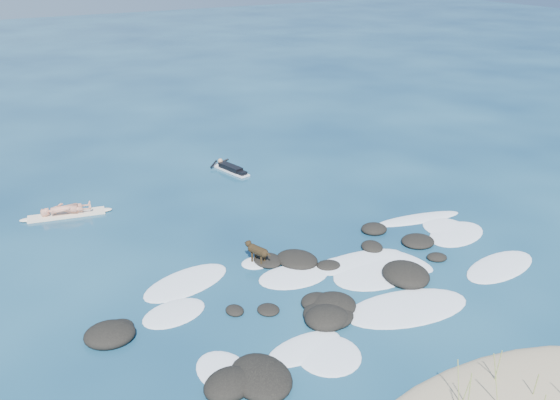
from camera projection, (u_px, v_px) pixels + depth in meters
ground at (316, 271)px, 20.66m from camera, size 160.00×160.00×0.00m
dune_grass at (508, 394)px, 14.11m from camera, size 3.64×1.89×1.23m
reef_rocks at (308, 305)px, 18.53m from camera, size 12.79×6.93×0.61m
breaking_foam at (362, 277)px, 20.27m from camera, size 13.79×7.79×0.12m
standing_surfer_rig at (64, 198)px, 24.43m from camera, size 3.52×1.16×2.01m
paddling_surfer_rig at (230, 168)px, 29.44m from camera, size 1.22×2.52×0.43m
dog at (257, 250)px, 20.91m from camera, size 0.55×1.18×0.77m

